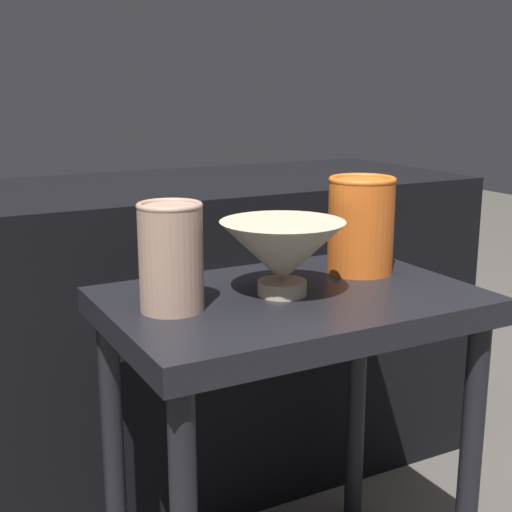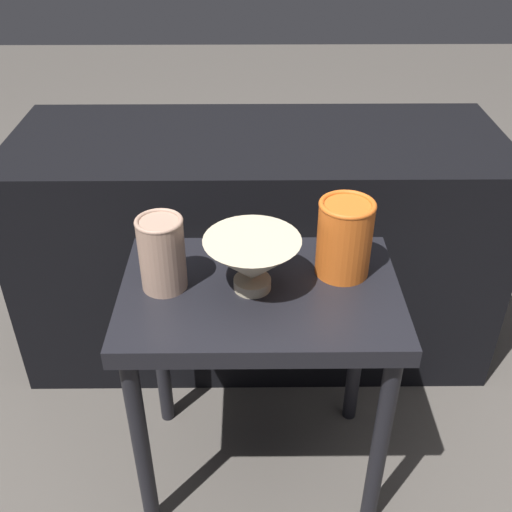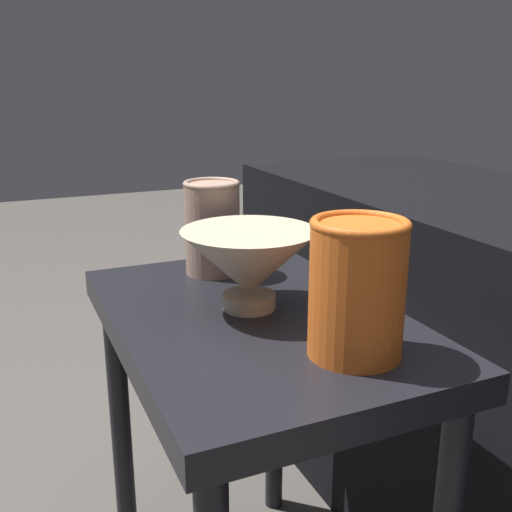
# 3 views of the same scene
# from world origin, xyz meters

# --- Properties ---
(ground_plane) EXTENTS (8.00, 8.00, 0.00)m
(ground_plane) POSITION_xyz_m (0.00, 0.00, 0.00)
(ground_plane) COLOR #4C4742
(table) EXTENTS (0.57, 0.38, 0.56)m
(table) POSITION_xyz_m (0.00, 0.00, 0.47)
(table) COLOR black
(table) RESTS_ON ground_plane
(couch_backdrop) EXTENTS (1.32, 0.50, 0.67)m
(couch_backdrop) POSITION_xyz_m (0.00, 0.51, 0.33)
(couch_backdrop) COLOR black
(couch_backdrop) RESTS_ON ground_plane
(bowl) EXTENTS (0.19, 0.19, 0.12)m
(bowl) POSITION_xyz_m (-0.02, 0.00, 0.62)
(bowl) COLOR #C1B293
(bowl) RESTS_ON table
(vase_textured_left) EXTENTS (0.09, 0.09, 0.16)m
(vase_textured_left) POSITION_xyz_m (-0.19, 0.01, 0.64)
(vase_textured_left) COLOR tan
(vase_textured_left) RESTS_ON table
(vase_colorful_right) EXTENTS (0.11, 0.11, 0.17)m
(vase_colorful_right) POSITION_xyz_m (0.17, 0.06, 0.64)
(vase_colorful_right) COLOR orange
(vase_colorful_right) RESTS_ON table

